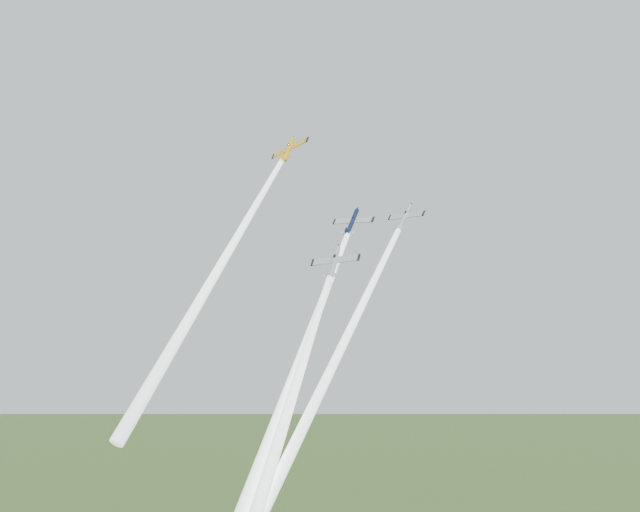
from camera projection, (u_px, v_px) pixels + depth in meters
The scene contains 8 objects.
plane_yellow at pixel (289, 149), 151.41m from camera, with size 8.73×8.66×1.37m, color gold, non-canonical shape.
smoke_trail_yellow at pixel (211, 282), 131.43m from camera, with size 2.24×2.24×61.30m, color white, non-canonical shape.
plane_navy at pixel (352, 222), 143.07m from camera, with size 8.03×7.97×1.26m, color #0C1938, non-canonical shape.
smoke_trail_navy at pixel (297, 369), 122.53m from camera, with size 2.24×2.24×58.60m, color white, non-canonical shape.
plane_silver_right at pixel (405, 217), 138.15m from camera, with size 7.38×7.33×1.16m, color #B2B8C1, non-canonical shape.
smoke_trail_silver_right at pixel (312, 409), 115.99m from camera, with size 2.24×2.24×73.19m, color white, non-canonical shape.
plane_silver_low at pixel (334, 262), 134.20m from camera, with size 8.81×8.74×1.38m, color #A8B0B6, non-canonical shape.
smoke_trail_silver_low at pixel (282, 432), 112.49m from camera, with size 2.24×2.24×59.75m, color white, non-canonical shape.
Camera 1 is at (72.91, -118.76, 75.73)m, focal length 45.00 mm.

